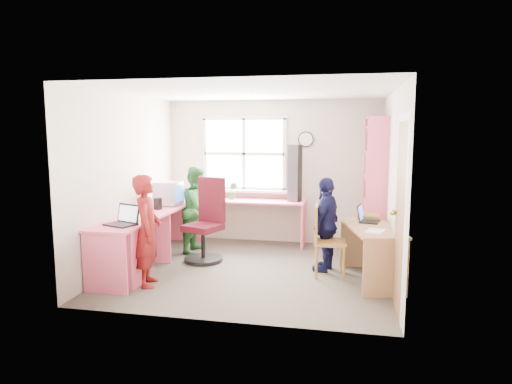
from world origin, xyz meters
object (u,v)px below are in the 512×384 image
at_px(swivel_chair, 207,225).
at_px(laptop_left, 124,220).
at_px(potted_plant, 233,191).
at_px(bookshelf, 374,190).
at_px(person_red, 147,231).
at_px(cd_tower, 295,173).
at_px(l_desk, 153,238).
at_px(crt_monitor, 168,193).
at_px(person_green, 198,209).
at_px(laptop_right, 366,218).
at_px(person_navy, 326,224).
at_px(wooden_chair, 325,237).
at_px(right_desk, 371,242).

height_order(swivel_chair, laptop_left, swivel_chair).
bearing_deg(potted_plant, bookshelf, -6.24).
bearing_deg(person_red, cd_tower, -51.92).
relative_size(l_desk, cd_tower, 3.20).
distance_m(l_desk, cd_tower, 2.53).
height_order(crt_monitor, laptop_left, crt_monitor).
bearing_deg(laptop_left, l_desk, 95.98).
height_order(crt_monitor, cd_tower, cd_tower).
relative_size(bookshelf, potted_plant, 7.33).
bearing_deg(potted_plant, cd_tower, -0.84).
bearing_deg(person_green, laptop_right, -98.95).
height_order(person_red, person_navy, person_red).
relative_size(bookshelf, wooden_chair, 2.24).
bearing_deg(l_desk, swivel_chair, 50.27).
bearing_deg(laptop_left, cd_tower, 71.15).
height_order(person_red, person_green, person_red).
xyz_separation_m(wooden_chair, laptop_left, (-2.42, -0.83, 0.30)).
xyz_separation_m(swivel_chair, wooden_chair, (1.73, -0.36, -0.01)).
height_order(swivel_chair, crt_monitor, swivel_chair).
relative_size(laptop_left, person_green, 0.32).
relative_size(crt_monitor, laptop_right, 1.08).
relative_size(swivel_chair, person_red, 0.88).
height_order(laptop_right, potted_plant, potted_plant).
height_order(bookshelf, laptop_left, bookshelf).
bearing_deg(person_red, laptop_right, -86.28).
bearing_deg(cd_tower, laptop_left, -109.85).
bearing_deg(bookshelf, person_navy, -124.64).
bearing_deg(right_desk, crt_monitor, 152.36).
relative_size(bookshelf, cd_tower, 2.28).
height_order(cd_tower, potted_plant, cd_tower).
bearing_deg(person_navy, person_red, -46.78).
xyz_separation_m(bookshelf, crt_monitor, (-3.11, -0.54, -0.07)).
bearing_deg(l_desk, right_desk, 3.28).
bearing_deg(wooden_chair, crt_monitor, 161.48).
height_order(l_desk, crt_monitor, crt_monitor).
xyz_separation_m(cd_tower, person_red, (-1.54, -2.24, -0.52)).
xyz_separation_m(laptop_right, person_navy, (-0.52, 0.02, -0.12)).
height_order(bookshelf, swivel_chair, bookshelf).
bearing_deg(cd_tower, swivel_chair, -118.29).
relative_size(laptop_left, potted_plant, 1.53).
xyz_separation_m(cd_tower, person_navy, (0.57, -1.21, -0.57)).
relative_size(person_green, person_navy, 1.05).
xyz_separation_m(bookshelf, person_red, (-2.79, -2.01, -0.31)).
bearing_deg(person_red, right_desk, -92.79).
bearing_deg(person_red, bookshelf, -71.63).
height_order(crt_monitor, laptop_right, crt_monitor).
bearing_deg(right_desk, potted_plant, 131.33).
relative_size(laptop_right, cd_tower, 0.40).
bearing_deg(bookshelf, potted_plant, 173.76).
relative_size(cd_tower, person_red, 0.67).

